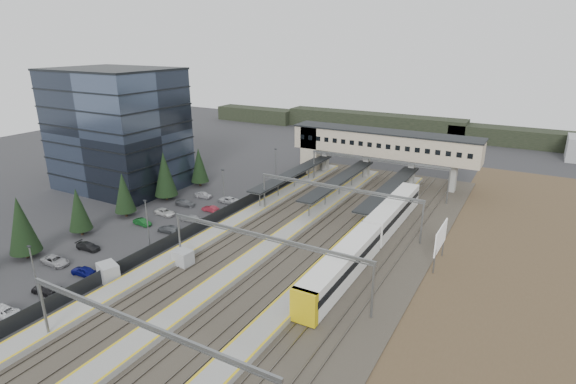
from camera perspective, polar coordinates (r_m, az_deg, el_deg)
The scene contains 16 objects.
ground at distance 70.10m, azimuth -7.75°, elevation -6.40°, with size 220.00×220.00×0.00m, color #2B2B2D.
office_building at distance 98.94m, azimuth -20.80°, elevation 7.47°, with size 24.30×18.30×24.30m.
conifer_row at distance 80.50m, azimuth -22.23°, elevation -0.58°, with size 4.42×49.82×9.50m.
car_park at distance 74.23m, azimuth -19.03°, elevation -5.33°, with size 10.39×44.59×1.27m.
lampposts at distance 74.09m, azimuth -12.27°, elevation -1.61°, with size 0.50×53.25×8.07m.
fence at distance 77.01m, azimuth -9.43°, elevation -3.29°, with size 0.08×90.00×2.00m.
relay_cabin_near at distance 63.25m, azimuth -21.85°, elevation -9.45°, with size 3.35×2.89×2.35m.
relay_cabin_far at distance 64.11m, azimuth -13.18°, elevation -8.18°, with size 2.54×2.17×2.22m.
rail_corridor at distance 69.13m, azimuth 0.99°, elevation -6.33°, with size 34.00×90.00×0.92m.
canopies at distance 87.33m, azimuth 6.57°, elevation 1.58°, with size 23.10×30.00×3.28m.
footbridge at distance 99.63m, azimuth 10.45°, elevation 5.95°, with size 40.40×6.40×11.20m.
gantries at distance 64.09m, azimuth 2.26°, elevation -2.87°, with size 28.40×62.28×7.17m.
train at distance 67.30m, azimuth 10.43°, elevation -5.56°, with size 3.13×43.49×3.94m.
billboard at distance 64.84m, azimuth 18.81°, elevation -5.62°, with size 0.22×6.70×5.83m.
scrub_east at distance 62.82m, azimuth 31.71°, elevation -12.46°, with size 34.00×120.00×0.06m.
treeline_far at distance 145.59m, azimuth 23.11°, elevation 6.80°, with size 170.00×19.00×7.00m.
Camera 1 is at (39.06, -50.01, 29.79)m, focal length 28.00 mm.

